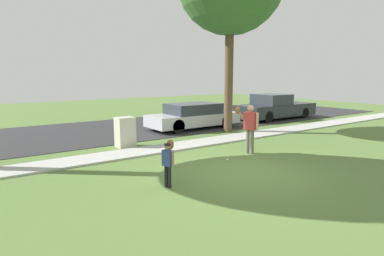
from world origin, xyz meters
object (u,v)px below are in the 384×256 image
object	(u,v)px
person_adult	(249,124)
baseball	(227,160)
utility_cabinet	(125,132)
parked_pickup_dark	(275,108)
parked_sedan_silver	(193,116)
person_child	(168,157)

from	to	relation	value
person_adult	baseball	size ratio (longest dim) A/B	22.42
person_adult	utility_cabinet	bearing A→B (deg)	-66.68
parked_pickup_dark	person_adult	bearing A→B (deg)	-144.39
parked_sedan_silver	parked_pickup_dark	xyz separation A→B (m)	(6.02, 0.04, 0.05)
parked_sedan_silver	parked_pickup_dark	bearing A→B (deg)	0.36
parked_sedan_silver	parked_pickup_dark	world-z (taller)	parked_pickup_dark
parked_sedan_silver	baseball	bearing A→B (deg)	-115.69
utility_cabinet	parked_pickup_dark	size ratio (longest dim) A/B	0.21
person_child	parked_pickup_dark	xyz separation A→B (m)	(11.45, 6.64, -0.05)
baseball	parked_sedan_silver	xyz separation A→B (m)	(2.72, 5.66, 0.58)
baseball	utility_cabinet	xyz separation A→B (m)	(-1.76, 3.70, 0.52)
person_child	baseball	xyz separation A→B (m)	(2.70, 0.95, -0.68)
parked_sedan_silver	parked_pickup_dark	distance (m)	6.02
utility_cabinet	parked_sedan_silver	bearing A→B (deg)	23.61
baseball	parked_sedan_silver	world-z (taller)	parked_sedan_silver
person_adult	parked_sedan_silver	size ratio (longest dim) A/B	0.36
person_adult	person_child	xyz separation A→B (m)	(-3.92, -1.25, -0.30)
parked_pickup_dark	parked_sedan_silver	bearing A→B (deg)	-179.64
person_child	parked_pickup_dark	distance (m)	13.24
person_adult	person_child	world-z (taller)	person_adult
baseball	parked_sedan_silver	size ratio (longest dim) A/B	0.02
person_adult	utility_cabinet	xyz separation A→B (m)	(-2.98, 3.40, -0.47)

